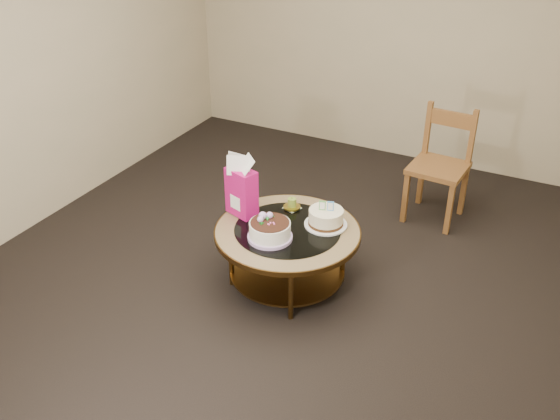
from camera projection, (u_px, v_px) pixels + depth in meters
The scene contains 8 objects.
ground at pixel (287, 282), 4.54m from camera, with size 5.00×5.00×0.00m, color black.
room_walls at pixel (289, 77), 3.77m from camera, with size 4.52×5.02×2.61m.
coffee_table at pixel (287, 238), 4.35m from camera, with size 1.02×1.02×0.46m.
decorated_cake at pixel (270, 231), 4.18m from camera, with size 0.30×0.30×0.18m.
cream_cake at pixel (326, 218), 4.32m from camera, with size 0.30×0.30×0.19m.
gift_bag at pixel (241, 186), 4.38m from camera, with size 0.25×0.22×0.45m.
pillar_candle at pixel (292, 205), 4.54m from camera, with size 0.13×0.13×0.09m.
dining_chair at pixel (440, 165), 5.13m from camera, with size 0.47×0.47×0.95m.
Camera 1 is at (1.63, -3.28, 2.73)m, focal length 40.00 mm.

